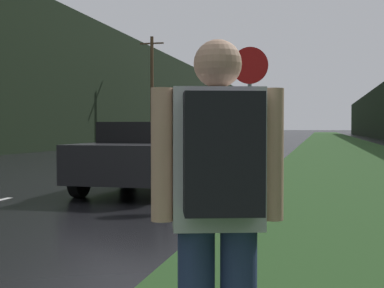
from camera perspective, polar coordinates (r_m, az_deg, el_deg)
grass_verge at (r=39.27m, az=15.71°, el=-0.23°), size 6.00×240.00×0.02m
lane_stripe_c at (r=15.62m, az=-7.97°, el=-3.12°), size 0.12×3.00×0.01m
lane_stripe_d at (r=22.27m, az=-1.36°, el=-1.65°), size 0.12×3.00×0.01m
lane_stripe_e at (r=29.08m, az=2.17°, el=-0.85°), size 0.12×3.00×0.01m
treeline_far_side at (r=51.82m, az=-4.46°, el=5.09°), size 2.00×140.00×8.69m
utility_pole_far at (r=39.76m, az=-4.29°, el=5.83°), size 1.80×0.24×8.04m
stop_sign at (r=9.62m, az=6.16°, el=3.90°), size 0.66×0.07×2.77m
hitchhiker_with_backpack at (r=2.38m, az=2.84°, el=-6.42°), size 0.58×0.49×1.72m
car_passing_near at (r=11.29m, az=-5.02°, el=-1.20°), size 1.92×4.27×1.44m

